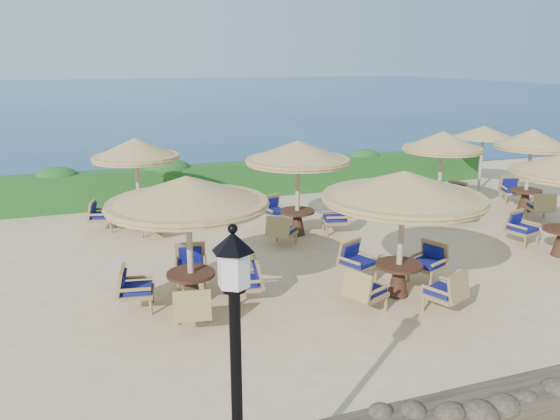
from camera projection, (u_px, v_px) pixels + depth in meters
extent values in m
plane|color=beige|center=(356.00, 260.00, 13.37)|extent=(120.00, 120.00, 0.00)
plane|color=navy|center=(129.00, 94.00, 77.00)|extent=(160.00, 160.00, 0.00)
cube|color=#194F1A|center=(266.00, 178.00, 19.76)|extent=(18.00, 0.90, 1.20)
cube|color=brown|center=(558.00, 394.00, 7.68)|extent=(15.00, 0.65, 0.44)
cylinder|color=black|center=(237.00, 406.00, 5.24)|extent=(0.11, 0.11, 2.40)
cylinder|color=silver|center=(234.00, 267.00, 4.86)|extent=(0.30, 0.30, 0.36)
cone|color=black|center=(233.00, 242.00, 4.80)|extent=(0.40, 0.40, 0.18)
cylinder|color=#C5AC8B|center=(481.00, 161.00, 20.29)|extent=(0.10, 0.10, 2.20)
cone|color=#A27E43|center=(484.00, 132.00, 20.00)|extent=(2.30, 2.30, 0.45)
cylinder|color=#C5AC8B|center=(190.00, 249.00, 10.61)|extent=(0.12, 0.12, 2.40)
cone|color=#A27E43|center=(187.00, 190.00, 10.30)|extent=(3.14, 3.14, 0.55)
cylinder|color=#A27E43|center=(188.00, 204.00, 10.37)|extent=(3.07, 3.07, 0.14)
cylinder|color=#422517|center=(191.00, 274.00, 10.75)|extent=(0.96, 0.96, 0.06)
cone|color=#422517|center=(192.00, 290.00, 10.85)|extent=(0.44, 0.44, 0.64)
cylinder|color=#C5AC8B|center=(401.00, 241.00, 11.07)|extent=(0.12, 0.12, 2.40)
cone|color=#A27E43|center=(404.00, 184.00, 10.75)|extent=(3.29, 3.29, 0.55)
cylinder|color=#A27E43|center=(403.00, 198.00, 10.83)|extent=(3.22, 3.22, 0.14)
cylinder|color=#422517|center=(399.00, 265.00, 11.21)|extent=(0.96, 0.96, 0.06)
cone|color=#422517|center=(398.00, 281.00, 11.30)|extent=(0.44, 0.44, 0.64)
cylinder|color=#C5AC8B|center=(138.00, 189.00, 15.51)|extent=(0.12, 0.12, 2.40)
cone|color=#A27E43|center=(135.00, 148.00, 15.20)|extent=(2.45, 2.45, 0.55)
cylinder|color=#A27E43|center=(136.00, 158.00, 15.27)|extent=(2.40, 2.40, 0.14)
cylinder|color=#422517|center=(140.00, 206.00, 15.65)|extent=(0.96, 0.96, 0.06)
cone|color=#422517|center=(140.00, 218.00, 15.75)|extent=(0.44, 0.44, 0.64)
cylinder|color=#C5AC8B|center=(298.00, 193.00, 15.01)|extent=(0.12, 0.12, 2.40)
cone|color=#A27E43|center=(298.00, 151.00, 14.70)|extent=(2.88, 2.88, 0.55)
cylinder|color=#A27E43|center=(298.00, 161.00, 14.77)|extent=(2.82, 2.82, 0.14)
cylinder|color=#422517|center=(297.00, 211.00, 15.15)|extent=(0.96, 0.96, 0.06)
cone|color=#422517|center=(297.00, 223.00, 15.25)|extent=(0.44, 0.44, 0.64)
cylinder|color=#C5AC8B|center=(440.00, 178.00, 16.93)|extent=(0.12, 0.12, 2.40)
cone|color=#A27E43|center=(443.00, 140.00, 16.61)|extent=(2.43, 2.43, 0.55)
cylinder|color=#A27E43|center=(442.00, 149.00, 16.68)|extent=(2.38, 2.38, 0.14)
cylinder|color=#422517|center=(439.00, 194.00, 17.07)|extent=(0.96, 0.96, 0.06)
cone|color=#422517|center=(438.00, 205.00, 17.16)|extent=(0.44, 0.44, 0.64)
cylinder|color=#C5AC8B|center=(528.00, 175.00, 17.41)|extent=(0.12, 0.12, 2.40)
cone|color=#A27E43|center=(533.00, 138.00, 17.09)|extent=(2.26, 2.26, 0.55)
cylinder|color=#A27E43|center=(531.00, 147.00, 17.16)|extent=(2.22, 2.22, 0.14)
cylinder|color=#422517|center=(526.00, 190.00, 17.54)|extent=(0.96, 0.96, 0.06)
cone|color=#422517|center=(525.00, 201.00, 17.64)|extent=(0.44, 0.44, 0.64)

